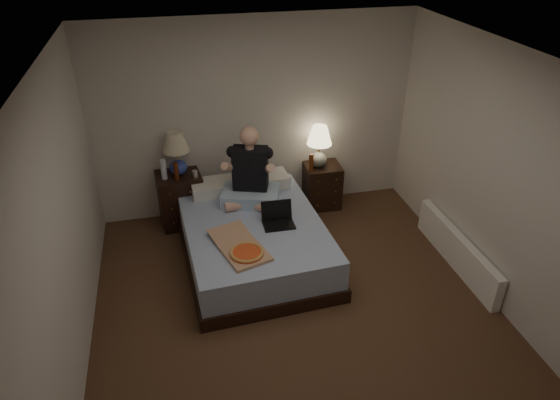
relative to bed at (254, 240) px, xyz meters
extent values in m
cube|color=brown|center=(0.27, -1.08, -0.25)|extent=(4.00, 4.50, 0.00)
cube|color=white|center=(0.27, -1.08, 2.25)|extent=(4.00, 4.50, 0.00)
cube|color=silver|center=(0.27, 1.17, 1.00)|extent=(4.00, 0.00, 2.50)
cube|color=silver|center=(-1.73, -1.08, 1.00)|extent=(0.00, 4.50, 2.50)
cube|color=silver|center=(2.27, -1.08, 1.00)|extent=(0.00, 4.50, 2.50)
cube|color=#5C7CB9|center=(0.00, 0.00, 0.00)|extent=(1.59, 2.06, 0.50)
cube|color=black|center=(-0.75, 0.97, 0.10)|extent=(0.58, 0.53, 0.69)
cube|color=black|center=(1.11, 0.97, 0.05)|extent=(0.47, 0.42, 0.59)
cylinder|color=silver|center=(-0.91, 0.90, 0.56)|extent=(0.07, 0.07, 0.25)
cylinder|color=beige|center=(-0.55, 0.83, 0.49)|extent=(0.07, 0.07, 0.10)
cylinder|color=#4F1D0B|center=(-0.77, 0.83, 0.55)|extent=(0.06, 0.06, 0.23)
cylinder|color=#5F2B0D|center=(0.92, 0.88, 0.46)|extent=(0.06, 0.06, 0.23)
cube|color=white|center=(2.20, -0.64, -0.05)|extent=(0.10, 1.60, 0.40)
camera|label=1|loc=(-0.76, -4.59, 3.29)|focal=32.00mm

